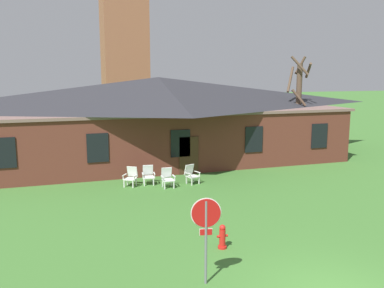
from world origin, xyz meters
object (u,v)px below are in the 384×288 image
at_px(lawn_chair_left_end, 167,177).
at_px(fire_hydrant, 222,237).
at_px(stop_sign, 206,224).
at_px(lawn_chair_near_door, 148,174).
at_px(lawn_chair_middle, 191,174).
at_px(lawn_chair_by_porch, 131,176).

bearing_deg(lawn_chair_left_end, fire_hydrant, -91.38).
height_order(stop_sign, fire_hydrant, stop_sign).
relative_size(lawn_chair_near_door, lawn_chair_middle, 1.00).
height_order(stop_sign, lawn_chair_middle, stop_sign).
height_order(lawn_chair_by_porch, lawn_chair_near_door, same).
height_order(lawn_chair_by_porch, fire_hydrant, lawn_chair_by_porch).
distance_m(lawn_chair_near_door, lawn_chair_middle, 2.17).
bearing_deg(fire_hydrant, lawn_chair_near_door, 94.04).
bearing_deg(fire_hydrant, lawn_chair_by_porch, 100.07).
bearing_deg(lawn_chair_middle, lawn_chair_near_door, 165.46).
bearing_deg(lawn_chair_by_porch, lawn_chair_left_end, -25.10).
bearing_deg(fire_hydrant, lawn_chair_left_end, 88.62).
relative_size(lawn_chair_by_porch, fire_hydrant, 1.21).
distance_m(stop_sign, lawn_chair_near_door, 10.44).
relative_size(lawn_chair_by_porch, lawn_chair_middle, 1.00).
relative_size(lawn_chair_left_end, lawn_chair_middle, 1.00).
relative_size(stop_sign, lawn_chair_left_end, 2.47).
bearing_deg(lawn_chair_left_end, lawn_chair_by_porch, 154.90).
xyz_separation_m(lawn_chair_middle, fire_hydrant, (-1.51, -7.85, -0.12)).
height_order(lawn_chair_middle, fire_hydrant, lawn_chair_middle).
bearing_deg(lawn_chair_near_door, stop_sign, -93.78).
bearing_deg(lawn_chair_near_door, lawn_chair_left_end, -47.68).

